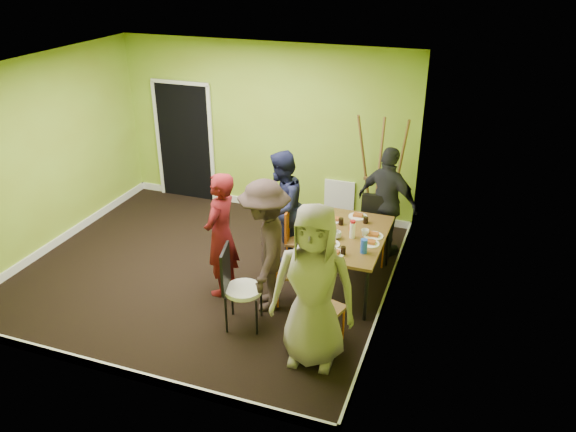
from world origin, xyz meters
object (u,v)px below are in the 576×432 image
object	(u,v)px
chair_back_end	(375,215)
orange_bottle	(350,228)
chair_bentwood	(237,284)
blue_bottle	(364,246)
person_left_near	(265,246)
dining_table	(349,239)
person_standing	(221,235)
chair_left_far	(295,235)
person_left_far	(281,207)
person_back_end	(388,203)
thermos	(352,230)
person_front_end	(314,287)
easel	(380,178)
chair_front_end	(320,306)
chair_left_near	(285,266)

from	to	relation	value
chair_back_end	orange_bottle	bearing A→B (deg)	68.03
chair_bentwood	blue_bottle	size ratio (longest dim) A/B	5.63
orange_bottle	person_left_near	world-z (taller)	person_left_near
dining_table	person_standing	xyz separation A→B (m)	(-1.50, -0.67, 0.13)
chair_left_far	person_standing	bearing A→B (deg)	-44.01
person_left_far	person_back_end	distance (m)	1.52
thermos	person_back_end	size ratio (longest dim) A/B	0.13
blue_bottle	person_front_end	size ratio (longest dim) A/B	0.10
easel	blue_bottle	distance (m)	2.00
thermos	chair_front_end	bearing A→B (deg)	-91.69
chair_back_end	person_back_end	bearing A→B (deg)	-143.36
chair_bentwood	person_left_near	world-z (taller)	person_left_near
person_front_end	thermos	bearing A→B (deg)	83.21
chair_back_end	person_front_end	distance (m)	2.46
chair_front_end	blue_bottle	world-z (taller)	chair_front_end
chair_front_end	easel	size ratio (longest dim) A/B	0.50
blue_bottle	person_back_end	xyz separation A→B (m)	(0.03, 1.41, -0.02)
chair_back_end	chair_bentwood	xyz separation A→B (m)	(-1.17, -2.15, -0.11)
chair_left_far	chair_left_near	bearing A→B (deg)	3.36
orange_bottle	person_left_far	distance (m)	1.08
dining_table	chair_left_near	bearing A→B (deg)	-137.23
blue_bottle	person_front_end	distance (m)	1.21
chair_front_end	blue_bottle	bearing A→B (deg)	90.55
person_left_far	person_front_end	xyz separation A→B (m)	(1.08, -1.95, 0.11)
chair_bentwood	person_standing	world-z (taller)	person_standing
chair_back_end	chair_front_end	bearing A→B (deg)	77.43
person_left_near	person_back_end	distance (m)	2.16
person_standing	person_front_end	xyz separation A→B (m)	(1.50, -0.90, 0.10)
person_back_end	chair_back_end	bearing A→B (deg)	67.48
blue_bottle	orange_bottle	xyz separation A→B (m)	(-0.30, 0.51, -0.05)
person_left_near	person_front_end	size ratio (longest dim) A/B	0.91
chair_back_end	person_front_end	size ratio (longest dim) A/B	0.51
chair_bentwood	thermos	xyz separation A→B (m)	(1.06, 1.22, 0.29)
dining_table	person_standing	bearing A→B (deg)	-156.07
dining_table	chair_left_near	size ratio (longest dim) A/B	1.65
chair_back_end	thermos	distance (m)	0.96
dining_table	person_left_far	world-z (taller)	person_left_far
chair_left_far	person_front_end	bearing A→B (deg)	17.05
dining_table	orange_bottle	xyz separation A→B (m)	(-0.03, 0.13, 0.10)
easel	thermos	xyz separation A→B (m)	(-0.02, -1.65, -0.09)
person_left_near	chair_back_end	bearing A→B (deg)	130.64
chair_bentwood	orange_bottle	bearing A→B (deg)	131.11
person_back_end	person_front_end	distance (m)	2.62
dining_table	person_left_far	distance (m)	1.15
orange_bottle	person_back_end	world-z (taller)	person_back_end
easel	person_left_near	xyz separation A→B (m)	(-0.92, -2.39, -0.10)
chair_left_far	chair_bentwood	size ratio (longest dim) A/B	0.85
chair_left_far	thermos	xyz separation A→B (m)	(0.87, -0.29, 0.37)
blue_bottle	chair_back_end	bearing A→B (deg)	95.41
chair_left_near	chair_bentwood	size ratio (longest dim) A/B	0.89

